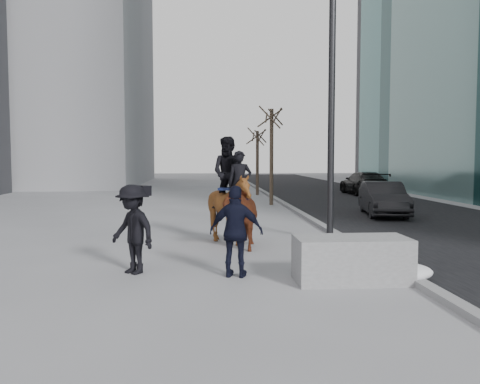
{
  "coord_description": "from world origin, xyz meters",
  "views": [
    {
      "loc": [
        -0.82,
        -10.21,
        2.3
      ],
      "look_at": [
        0.0,
        1.2,
        1.5
      ],
      "focal_mm": 38.0,
      "sensor_mm": 36.0,
      "label": 1
    }
  ],
  "objects": [
    {
      "name": "ground",
      "position": [
        0.0,
        0.0,
        0.0
      ],
      "size": [
        120.0,
        120.0,
        0.0
      ],
      "primitive_type": "plane",
      "color": "gray",
      "rests_on": "ground"
    },
    {
      "name": "road",
      "position": [
        7.0,
        10.0,
        0.01
      ],
      "size": [
        8.0,
        90.0,
        0.01
      ],
      "primitive_type": "cube",
      "color": "black",
      "rests_on": "ground"
    },
    {
      "name": "curb",
      "position": [
        3.0,
        10.0,
        0.06
      ],
      "size": [
        0.25,
        90.0,
        0.12
      ],
      "primitive_type": "cube",
      "color": "gray",
      "rests_on": "ground"
    },
    {
      "name": "planter",
      "position": [
        1.89,
        -1.17,
        0.41
      ],
      "size": [
        2.06,
        1.03,
        0.82
      ],
      "primitive_type": "cube",
      "rotation": [
        0.0,
        0.0,
        0.0
      ],
      "color": "#959597",
      "rests_on": "ground"
    },
    {
      "name": "car_near",
      "position": [
        6.18,
        9.03,
        0.66
      ],
      "size": [
        2.03,
        4.19,
        1.32
      ],
      "primitive_type": "imported",
      "rotation": [
        0.0,
        0.0,
        -0.16
      ],
      "color": "black",
      "rests_on": "ground"
    },
    {
      "name": "car_far",
      "position": [
        8.86,
        19.89,
        0.7
      ],
      "size": [
        2.0,
        4.82,
        1.39
      ],
      "primitive_type": "imported",
      "rotation": [
        0.0,
        0.0,
        3.13
      ],
      "color": "black",
      "rests_on": "ground"
    },
    {
      "name": "tree_near",
      "position": [
        2.4,
        13.72,
        2.53
      ],
      "size": [
        1.2,
        1.2,
        5.05
      ],
      "primitive_type": null,
      "color": "#3B3023",
      "rests_on": "ground"
    },
    {
      "name": "tree_far",
      "position": [
        2.4,
        20.01,
        2.13
      ],
      "size": [
        1.2,
        1.2,
        4.25
      ],
      "primitive_type": null,
      "color": "#382A21",
      "rests_on": "ground"
    },
    {
      "name": "mounted_left",
      "position": [
        0.1,
        2.54,
        0.91
      ],
      "size": [
        0.97,
        1.94,
        2.45
      ],
      "color": "#531D10",
      "rests_on": "ground"
    },
    {
      "name": "mounted_right",
      "position": [
        -0.15,
        2.97,
        1.13
      ],
      "size": [
        1.93,
        2.05,
        2.83
      ],
      "color": "#523110",
      "rests_on": "ground"
    },
    {
      "name": "feeder",
      "position": [
        -0.21,
        -0.66,
        0.88
      ],
      "size": [
        1.1,
        0.98,
        1.75
      ],
      "color": "black",
      "rests_on": "ground"
    },
    {
      "name": "camera_crew",
      "position": [
        -2.21,
        -0.21,
        0.89
      ],
      "size": [
        1.27,
        1.25,
        1.75
      ],
      "color": "black",
      "rests_on": "ground"
    },
    {
      "name": "lamppost",
      "position": [
        2.6,
        3.35,
        4.99
      ],
      "size": [
        0.25,
        1.43,
        9.09
      ],
      "color": "black",
      "rests_on": "ground"
    },
    {
      "name": "snow_piles",
      "position": [
        2.7,
        0.12,
        0.16
      ],
      "size": [
        1.38,
        4.65,
        0.35
      ],
      "color": "white",
      "rests_on": "ground"
    }
  ]
}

